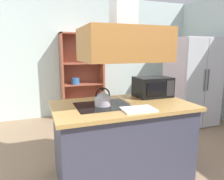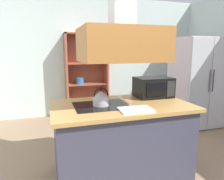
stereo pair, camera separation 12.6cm
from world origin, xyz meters
The scene contains 8 objects.
wall_back centered at (0.00, 3.00, 1.35)m, with size 6.00×0.12×2.70m, color silver.
kitchen_island centered at (0.06, 0.27, 0.45)m, with size 1.59×0.93×0.90m.
range_hood centered at (0.06, 0.27, 1.70)m, with size 0.90×0.70×1.31m.
refrigerator centered at (2.11, 1.50, 0.87)m, with size 0.90×0.77×1.75m.
dish_cabinet centered at (0.13, 2.78, 0.83)m, with size 0.94×0.40×1.87m.
kettle centered at (-0.18, 0.27, 0.99)m, with size 0.18×0.18×0.20m.
cutting_board centered at (0.11, -0.03, 0.91)m, with size 0.34×0.24×0.02m, color white.
microwave centered at (0.59, 0.49, 1.03)m, with size 0.46×0.35×0.26m.
Camera 2 is at (-0.74, -1.94, 1.52)m, focal length 33.66 mm.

